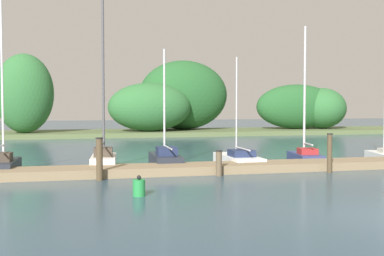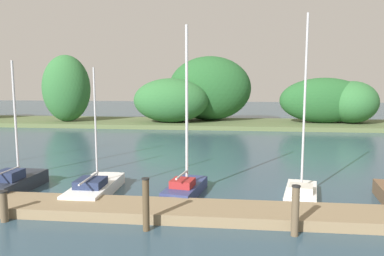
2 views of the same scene
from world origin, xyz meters
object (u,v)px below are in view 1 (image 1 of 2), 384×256
at_px(sailboat_2, 165,158).
at_px(mooring_piling_3, 330,153).
at_px(mooring_piling_1, 99,159).
at_px(sailboat_1, 104,157).
at_px(sailboat_3, 237,159).
at_px(sailboat_0, 3,163).
at_px(sailboat_4, 305,154).
at_px(mooring_piling_2, 219,163).
at_px(channel_buoy_1, 139,187).

bearing_deg(sailboat_2, mooring_piling_3, -117.32).
height_order(sailboat_2, mooring_piling_3, sailboat_2).
bearing_deg(mooring_piling_1, sailboat_1, 84.22).
bearing_deg(sailboat_3, sailboat_0, 91.41).
height_order(sailboat_1, sailboat_3, sailboat_1).
distance_m(sailboat_1, sailboat_2, 2.73).
xyz_separation_m(sailboat_1, sailboat_4, (9.74, 0.29, -0.11)).
relative_size(sailboat_0, mooring_piling_3, 5.07).
height_order(mooring_piling_1, mooring_piling_2, mooring_piling_1).
height_order(sailboat_1, mooring_piling_2, sailboat_1).
bearing_deg(mooring_piling_2, channel_buoy_1, -135.77).
bearing_deg(mooring_piling_1, sailboat_0, 142.37).
distance_m(mooring_piling_1, channel_buoy_1, 3.63).
distance_m(mooring_piling_3, channel_buoy_1, 8.97).
relative_size(sailboat_1, sailboat_4, 1.17).
bearing_deg(mooring_piling_1, sailboat_4, 19.65).
bearing_deg(sailboat_4, mooring_piling_2, 132.83).
height_order(mooring_piling_1, mooring_piling_3, mooring_piling_3).
xyz_separation_m(sailboat_0, channel_buoy_1, (4.81, -6.35, -0.17)).
bearing_deg(sailboat_1, sailboat_2, -84.36).
bearing_deg(mooring_piling_2, mooring_piling_1, -179.13).
xyz_separation_m(sailboat_0, sailboat_4, (13.85, 0.69, -0.03)).
xyz_separation_m(sailboat_1, sailboat_3, (6.15, -0.08, -0.21)).
bearing_deg(sailboat_3, sailboat_4, -84.68).
relative_size(sailboat_3, mooring_piling_3, 3.08).
bearing_deg(mooring_piling_2, sailboat_1, 143.02).
bearing_deg(sailboat_2, sailboat_3, -90.04).
height_order(sailboat_0, mooring_piling_1, sailboat_0).
height_order(sailboat_2, sailboat_3, sailboat_2).
bearing_deg(sailboat_4, mooring_piling_1, 119.50).
relative_size(sailboat_3, sailboat_4, 0.76).
bearing_deg(sailboat_0, mooring_piling_3, -100.80).
xyz_separation_m(sailboat_1, channel_buoy_1, (0.70, -6.75, -0.25)).
xyz_separation_m(sailboat_2, mooring_piling_2, (1.58, -3.25, 0.13)).
bearing_deg(mooring_piling_3, channel_buoy_1, -158.23).
height_order(sailboat_0, mooring_piling_2, sailboat_0).
relative_size(sailboat_3, mooring_piling_2, 4.95).
xyz_separation_m(mooring_piling_2, channel_buoy_1, (-3.61, -3.51, -0.25)).
bearing_deg(sailboat_0, sailboat_2, -84.34).
xyz_separation_m(sailboat_3, channel_buoy_1, (-5.45, -6.68, -0.03)).
bearing_deg(mooring_piling_2, sailboat_0, 161.36).
height_order(sailboat_3, mooring_piling_2, sailboat_3).
distance_m(sailboat_0, mooring_piling_1, 4.78).
bearing_deg(sailboat_3, mooring_piling_3, -139.95).
bearing_deg(channel_buoy_1, mooring_piling_1, 106.74).
xyz_separation_m(sailboat_2, mooring_piling_3, (6.28, -3.44, 0.43)).
height_order(sailboat_2, mooring_piling_1, sailboat_2).
xyz_separation_m(sailboat_0, mooring_piling_2, (8.41, -2.84, 0.08)).
relative_size(sailboat_1, sailboat_2, 1.45).
relative_size(sailboat_3, mooring_piling_1, 3.15).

